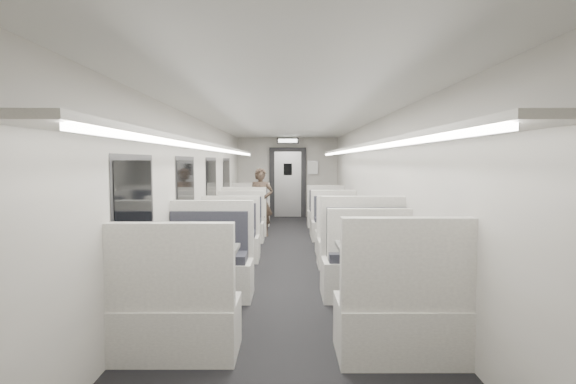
{
  "coord_description": "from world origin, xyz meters",
  "views": [
    {
      "loc": [
        -0.01,
        -7.54,
        1.71
      ],
      "look_at": [
        0.0,
        1.59,
        1.07
      ],
      "focal_mm": 28.0,
      "sensor_mm": 36.0,
      "label": 1
    }
  ],
  "objects_px": {
    "booth_left_c": "(223,248)",
    "booth_right_a": "(329,216)",
    "booth_left_a": "(247,215)",
    "booth_right_c": "(357,253)",
    "booth_left_b": "(237,230)",
    "booth_right_d": "(383,283)",
    "booth_right_b": "(338,229)",
    "booth_left_d": "(194,284)",
    "vestibule_door": "(288,183)",
    "exit_sign": "(288,141)",
    "passenger": "(261,202)"
  },
  "relations": [
    {
      "from": "booth_left_c",
      "to": "passenger",
      "type": "bearing_deg",
      "value": 83.23
    },
    {
      "from": "booth_left_a",
      "to": "booth_left_b",
      "type": "relative_size",
      "value": 1.05
    },
    {
      "from": "booth_right_b",
      "to": "booth_right_c",
      "type": "relative_size",
      "value": 0.94
    },
    {
      "from": "booth_right_a",
      "to": "booth_right_c",
      "type": "xyz_separation_m",
      "value": [
        0.0,
        -4.43,
        0.02
      ]
    },
    {
      "from": "booth_right_b",
      "to": "booth_right_a",
      "type": "bearing_deg",
      "value": 90.0
    },
    {
      "from": "booth_right_d",
      "to": "exit_sign",
      "type": "height_order",
      "value": "exit_sign"
    },
    {
      "from": "passenger",
      "to": "booth_left_d",
      "type": "bearing_deg",
      "value": -90.13
    },
    {
      "from": "booth_left_a",
      "to": "exit_sign",
      "type": "relative_size",
      "value": 3.36
    },
    {
      "from": "booth_left_c",
      "to": "booth_right_a",
      "type": "distance_m",
      "value": 4.48
    },
    {
      "from": "booth_left_b",
      "to": "booth_left_d",
      "type": "relative_size",
      "value": 0.88
    },
    {
      "from": "booth_left_b",
      "to": "booth_right_d",
      "type": "height_order",
      "value": "booth_right_d"
    },
    {
      "from": "booth_right_c",
      "to": "passenger",
      "type": "height_order",
      "value": "passenger"
    },
    {
      "from": "booth_right_b",
      "to": "booth_left_b",
      "type": "bearing_deg",
      "value": -175.24
    },
    {
      "from": "booth_left_a",
      "to": "booth_left_c",
      "type": "xyz_separation_m",
      "value": [
        0.0,
        -4.18,
        -0.01
      ]
    },
    {
      "from": "booth_right_a",
      "to": "passenger",
      "type": "xyz_separation_m",
      "value": [
        -1.61,
        -0.75,
        0.42
      ]
    },
    {
      "from": "booth_left_b",
      "to": "booth_left_c",
      "type": "relative_size",
      "value": 0.97
    },
    {
      "from": "booth_left_b",
      "to": "passenger",
      "type": "height_order",
      "value": "passenger"
    },
    {
      "from": "booth_right_d",
      "to": "vestibule_door",
      "type": "distance_m",
      "value": 8.88
    },
    {
      "from": "booth_right_a",
      "to": "booth_right_b",
      "type": "bearing_deg",
      "value": -90.0
    },
    {
      "from": "booth_right_a",
      "to": "booth_right_d",
      "type": "xyz_separation_m",
      "value": [
        0.0,
        -6.18,
        0.06
      ]
    },
    {
      "from": "booth_left_c",
      "to": "booth_right_a",
      "type": "bearing_deg",
      "value": 63.5
    },
    {
      "from": "booth_right_a",
      "to": "booth_left_b",
      "type": "bearing_deg",
      "value": -132.71
    },
    {
      "from": "booth_right_c",
      "to": "vestibule_door",
      "type": "distance_m",
      "value": 7.16
    },
    {
      "from": "booth_left_c",
      "to": "exit_sign",
      "type": "xyz_separation_m",
      "value": [
        1.0,
        6.15,
        1.91
      ]
    },
    {
      "from": "booth_left_d",
      "to": "passenger",
      "type": "bearing_deg",
      "value": 85.91
    },
    {
      "from": "booth_right_b",
      "to": "exit_sign",
      "type": "relative_size",
      "value": 3.19
    },
    {
      "from": "booth_left_a",
      "to": "booth_right_c",
      "type": "height_order",
      "value": "booth_right_c"
    },
    {
      "from": "vestibule_door",
      "to": "booth_right_d",
      "type": "bearing_deg",
      "value": -83.52
    },
    {
      "from": "booth_left_b",
      "to": "booth_left_c",
      "type": "distance_m",
      "value": 1.85
    },
    {
      "from": "booth_right_b",
      "to": "booth_right_d",
      "type": "height_order",
      "value": "booth_right_d"
    },
    {
      "from": "booth_right_d",
      "to": "exit_sign",
      "type": "bearing_deg",
      "value": 96.86
    },
    {
      "from": "booth_left_c",
      "to": "booth_right_c",
      "type": "bearing_deg",
      "value": -11.92
    },
    {
      "from": "exit_sign",
      "to": "booth_left_d",
      "type": "bearing_deg",
      "value": -96.87
    },
    {
      "from": "booth_left_a",
      "to": "exit_sign",
      "type": "height_order",
      "value": "exit_sign"
    },
    {
      "from": "booth_right_b",
      "to": "booth_right_c",
      "type": "distance_m",
      "value": 2.43
    },
    {
      "from": "booth_right_c",
      "to": "passenger",
      "type": "distance_m",
      "value": 4.04
    },
    {
      "from": "booth_left_b",
      "to": "booth_right_b",
      "type": "height_order",
      "value": "booth_left_b"
    },
    {
      "from": "booth_right_b",
      "to": "passenger",
      "type": "bearing_deg",
      "value": 142.19
    },
    {
      "from": "booth_left_c",
      "to": "exit_sign",
      "type": "height_order",
      "value": "exit_sign"
    },
    {
      "from": "booth_left_b",
      "to": "vestibule_door",
      "type": "distance_m",
      "value": 4.94
    },
    {
      "from": "booth_left_b",
      "to": "booth_right_c",
      "type": "bearing_deg",
      "value": -48.58
    },
    {
      "from": "booth_left_d",
      "to": "booth_right_b",
      "type": "distance_m",
      "value": 4.62
    },
    {
      "from": "booth_left_d",
      "to": "booth_right_b",
      "type": "xyz_separation_m",
      "value": [
        2.0,
        4.16,
        -0.05
      ]
    },
    {
      "from": "booth_right_c",
      "to": "booth_left_c",
      "type": "bearing_deg",
      "value": 168.08
    },
    {
      "from": "booth_left_d",
      "to": "booth_right_d",
      "type": "distance_m",
      "value": 2.0
    },
    {
      "from": "booth_left_d",
      "to": "exit_sign",
      "type": "relative_size",
      "value": 3.62
    },
    {
      "from": "booth_left_a",
      "to": "booth_left_d",
      "type": "height_order",
      "value": "booth_left_d"
    },
    {
      "from": "booth_left_d",
      "to": "vestibule_door",
      "type": "xyz_separation_m",
      "value": [
        1.0,
        8.79,
        0.64
      ]
    },
    {
      "from": "booth_left_b",
      "to": "exit_sign",
      "type": "bearing_deg",
      "value": 76.92
    },
    {
      "from": "booth_left_a",
      "to": "booth_right_c",
      "type": "xyz_separation_m",
      "value": [
        2.0,
        -4.61,
        0.0
      ]
    }
  ]
}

